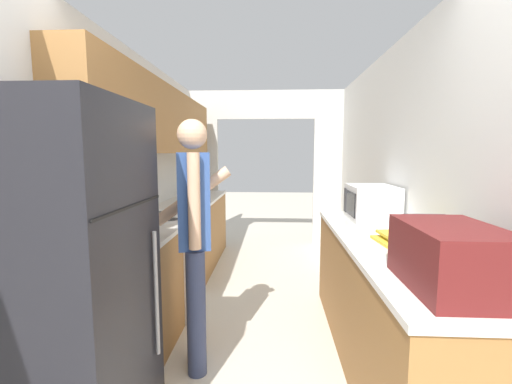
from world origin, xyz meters
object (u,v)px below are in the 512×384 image
refrigerator (63,285)px  person (194,237)px  range_oven (165,261)px  suitcase (451,257)px  book_stack (397,239)px  microwave (371,203)px

refrigerator → person: (0.48, 0.72, 0.06)m
refrigerator → range_oven: 1.72m
person → suitcase: 1.53m
book_stack → suitcase: bearing=-93.1°
range_oven → suitcase: (1.86, -1.68, 0.59)m
person → refrigerator: bearing=131.7°
person → suitcase: size_ratio=2.98×
range_oven → book_stack: size_ratio=3.38×
suitcase → microwave: microwave is taller
range_oven → refrigerator: bearing=-88.4°
range_oven → suitcase: suitcase is taller
range_oven → microwave: microwave is taller
range_oven → microwave: (1.94, -0.10, 0.60)m
suitcase → book_stack: (0.04, 0.79, -0.12)m
refrigerator → range_oven: (-0.05, 1.66, -0.42)m
range_oven → person: (0.52, -0.94, 0.48)m
refrigerator → suitcase: 1.82m
suitcase → microwave: bearing=86.9°
refrigerator → microwave: size_ratio=3.36×
book_stack → range_oven: bearing=154.9°
refrigerator → microwave: bearing=39.4°
person → microwave: size_ratio=3.31×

